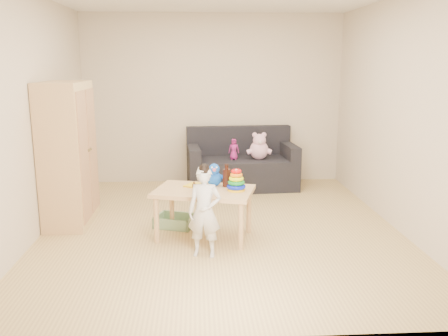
{
  "coord_description": "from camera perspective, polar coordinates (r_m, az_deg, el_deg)",
  "views": [
    {
      "loc": [
        -0.27,
        -5.17,
        1.85
      ],
      "look_at": [
        0.05,
        0.25,
        0.65
      ],
      "focal_mm": 38.0,
      "sensor_mm": 36.0,
      "label": 1
    }
  ],
  "objects": [
    {
      "name": "blue_plush",
      "position": [
        5.17,
        -1.2,
        -0.77
      ],
      "size": [
        0.25,
        0.22,
        0.25
      ],
      "primitive_type": null,
      "rotation": [
        0.0,
        0.0,
        -0.31
      ],
      "color": "blue",
      "rests_on": "play_table"
    },
    {
      "name": "toddler",
      "position": [
        4.6,
        -2.36,
        -5.43
      ],
      "size": [
        0.36,
        0.28,
        0.88
      ],
      "primitive_type": "imported",
      "rotation": [
        0.0,
        0.0,
        -0.21
      ],
      "color": "silver",
      "rests_on": "ground"
    },
    {
      "name": "pink_bear",
      "position": [
        7.06,
        4.24,
        2.43
      ],
      "size": [
        0.34,
        0.3,
        0.34
      ],
      "primitive_type": null,
      "rotation": [
        0.0,
        0.0,
        -0.18
      ],
      "color": "#FFBBDE",
      "rests_on": "sofa"
    },
    {
      "name": "doll",
      "position": [
        7.01,
        1.19,
        2.25
      ],
      "size": [
        0.17,
        0.12,
        0.31
      ],
      "primitive_type": "imported",
      "rotation": [
        0.0,
        0.0,
        -0.11
      ],
      "color": "#AF207E",
      "rests_on": "sofa"
    },
    {
      "name": "room",
      "position": [
        5.21,
        -0.39,
        6.4
      ],
      "size": [
        4.5,
        4.5,
        4.5
      ],
      "color": "tan",
      "rests_on": "ground"
    },
    {
      "name": "brown_bottle",
      "position": [
        5.15,
        0.31,
        -1.08
      ],
      "size": [
        0.09,
        0.09,
        0.25
      ],
      "color": "black",
      "rests_on": "play_table"
    },
    {
      "name": "wardrobe",
      "position": [
        5.78,
        -18.26,
        1.63
      ],
      "size": [
        0.46,
        0.92,
        1.65
      ],
      "primitive_type": "cube",
      "color": "#D9B777",
      "rests_on": "ground"
    },
    {
      "name": "wooden_figure",
      "position": [
        5.01,
        -3.62,
        -2.16
      ],
      "size": [
        0.04,
        0.04,
        0.1
      ],
      "primitive_type": null,
      "rotation": [
        0.0,
        0.0,
        -0.09
      ],
      "color": "brown",
      "rests_on": "play_table"
    },
    {
      "name": "sofa",
      "position": [
        7.18,
        2.15,
        -0.61
      ],
      "size": [
        1.67,
        0.92,
        0.45
      ],
      "primitive_type": "cube",
      "rotation": [
        0.0,
        0.0,
        0.07
      ],
      "color": "black",
      "rests_on": "ground"
    },
    {
      "name": "play_table",
      "position": [
        5.13,
        -2.41,
        -5.5
      ],
      "size": [
        1.16,
        0.89,
        0.54
      ],
      "primitive_type": "cube",
      "rotation": [
        0.0,
        0.0,
        -0.26
      ],
      "color": "tan",
      "rests_on": "ground"
    },
    {
      "name": "storage_bin",
      "position": [
        5.56,
        -5.89,
        -6.34
      ],
      "size": [
        0.52,
        0.45,
        0.13
      ],
      "primitive_type": null,
      "rotation": [
        0.0,
        0.0,
        -0.34
      ],
      "color": "gray",
      "rests_on": "ground"
    },
    {
      "name": "yellow_book",
      "position": [
        5.19,
        -3.41,
        -2.1
      ],
      "size": [
        0.28,
        0.28,
        0.02
      ],
      "primitive_type": "cube",
      "rotation": [
        0.0,
        0.0,
        -0.58
      ],
      "color": "yellow",
      "rests_on": "play_table"
    },
    {
      "name": "ring_stacker",
      "position": [
        4.98,
        1.48,
        -1.71
      ],
      "size": [
        0.2,
        0.2,
        0.23
      ],
      "color": "yellow",
      "rests_on": "play_table"
    }
  ]
}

